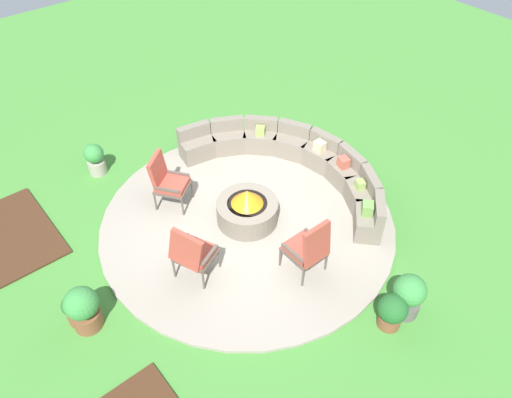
% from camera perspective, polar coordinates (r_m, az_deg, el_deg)
% --- Properties ---
extents(ground_plane, '(24.00, 24.00, 0.00)m').
position_cam_1_polar(ground_plane, '(8.91, -0.99, -2.67)').
color(ground_plane, '#478C38').
extents(patio_circle, '(5.28, 5.28, 0.06)m').
position_cam_1_polar(patio_circle, '(8.89, -1.00, -2.54)').
color(patio_circle, '#9E9384').
rests_on(patio_circle, ground_plane).
extents(mulch_bed_left, '(2.09, 1.30, 0.04)m').
position_cam_1_polar(mulch_bed_left, '(9.67, -26.50, -3.74)').
color(mulch_bed_left, '#472B19').
rests_on(mulch_bed_left, ground_plane).
extents(fire_pit, '(1.10, 1.10, 0.69)m').
position_cam_1_polar(fire_pit, '(8.68, -1.02, -1.17)').
color(fire_pit, gray).
rests_on(fire_pit, patio_circle).
extents(curved_stone_bench, '(4.30, 2.38, 0.70)m').
position_cam_1_polar(curved_stone_bench, '(9.70, 4.54, 4.41)').
color(curved_stone_bench, gray).
rests_on(curved_stone_bench, patio_circle).
extents(lounge_chair_front_left, '(0.77, 0.78, 1.07)m').
position_cam_1_polar(lounge_chair_front_left, '(8.97, -10.30, 2.18)').
color(lounge_chair_front_left, brown).
rests_on(lounge_chair_front_left, patio_circle).
extents(lounge_chair_front_right, '(0.76, 0.76, 1.12)m').
position_cam_1_polar(lounge_chair_front_right, '(7.66, -7.48, -6.18)').
color(lounge_chair_front_right, brown).
rests_on(lounge_chair_front_right, patio_circle).
extents(lounge_chair_back_left, '(0.61, 0.56, 1.11)m').
position_cam_1_polar(lounge_chair_back_left, '(7.70, 6.17, -5.63)').
color(lounge_chair_back_left, brown).
rests_on(lounge_chair_back_left, patio_circle).
extents(potted_plant_0, '(0.49, 0.49, 0.77)m').
position_cam_1_polar(potted_plant_0, '(7.70, 17.34, -10.60)').
color(potted_plant_0, '#605B56').
rests_on(potted_plant_0, ground_plane).
extents(potted_plant_1, '(0.50, 0.50, 0.78)m').
position_cam_1_polar(potted_plant_1, '(7.64, -19.51, -11.89)').
color(potted_plant_1, brown).
rests_on(potted_plant_1, ground_plane).
extents(potted_plant_2, '(0.31, 0.31, 0.57)m').
position_cam_1_polar(potted_plant_2, '(7.80, -20.45, -11.96)').
color(potted_plant_2, brown).
rests_on(potted_plant_2, ground_plane).
extents(potted_plant_3, '(0.39, 0.39, 0.67)m').
position_cam_1_polar(potted_plant_3, '(10.24, -18.24, 4.49)').
color(potted_plant_3, '#A89E8E').
rests_on(potted_plant_3, ground_plane).
extents(potted_plant_4, '(0.44, 0.44, 0.62)m').
position_cam_1_polar(potted_plant_4, '(7.56, 15.55, -12.47)').
color(potted_plant_4, brown).
rests_on(potted_plant_4, ground_plane).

